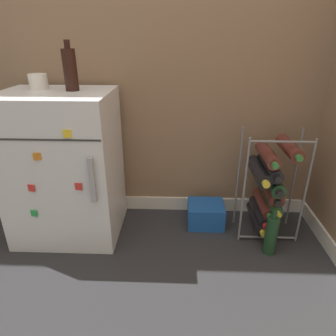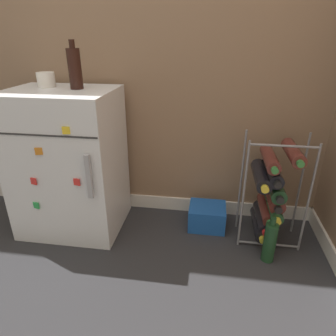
# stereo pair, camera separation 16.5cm
# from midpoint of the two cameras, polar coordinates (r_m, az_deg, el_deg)

# --- Properties ---
(ground_plane) EXTENTS (14.00, 14.00, 0.00)m
(ground_plane) POSITION_cam_midpoint_polar(r_m,az_deg,el_deg) (1.61, -4.93, -18.58)
(ground_plane) COLOR #28282B
(wall_back) EXTENTS (6.85, 0.07, 2.50)m
(wall_back) POSITION_cam_midpoint_polar(r_m,az_deg,el_deg) (1.79, -3.91, 28.96)
(wall_back) COLOR #84664C
(wall_back) RESTS_ON ground_plane
(mini_fridge) EXTENTS (0.57, 0.48, 0.82)m
(mini_fridge) POSITION_cam_midpoint_polar(r_m,az_deg,el_deg) (1.78, -21.60, 0.10)
(mini_fridge) COLOR silver
(mini_fridge) RESTS_ON ground_plane
(wine_rack) EXTENTS (0.34, 0.32, 0.62)m
(wine_rack) POSITION_cam_midpoint_polar(r_m,az_deg,el_deg) (1.74, 15.92, -3.26)
(wine_rack) COLOR slate
(wine_rack) RESTS_ON ground_plane
(soda_box) EXTENTS (0.22, 0.19, 0.14)m
(soda_box) POSITION_cam_midpoint_polar(r_m,az_deg,el_deg) (1.88, 4.66, -8.79)
(soda_box) COLOR #194C9E
(soda_box) RESTS_ON ground_plane
(fridge_top_cup) EXTENTS (0.09, 0.09, 0.08)m
(fridge_top_cup) POSITION_cam_midpoint_polar(r_m,az_deg,el_deg) (1.77, -26.06, 14.53)
(fridge_top_cup) COLOR silver
(fridge_top_cup) RESTS_ON mini_fridge
(fridge_top_bottle) EXTENTS (0.07, 0.07, 0.24)m
(fridge_top_bottle) POSITION_cam_midpoint_polar(r_m,az_deg,el_deg) (1.66, -21.02, 17.14)
(fridge_top_bottle) COLOR black
(fridge_top_bottle) RESTS_ON mini_fridge
(loose_bottle_floor) EXTENTS (0.07, 0.07, 0.26)m
(loose_bottle_floor) POSITION_cam_midpoint_polar(r_m,az_deg,el_deg) (1.69, 16.39, -12.23)
(loose_bottle_floor) COLOR #19381E
(loose_bottle_floor) RESTS_ON ground_plane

